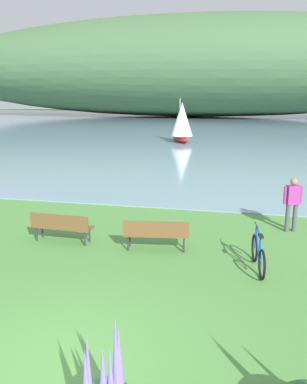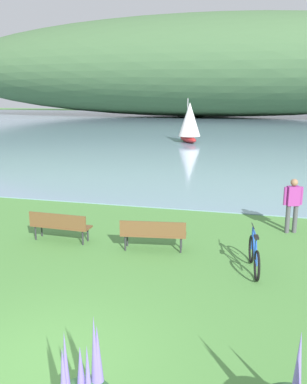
% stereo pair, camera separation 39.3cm
% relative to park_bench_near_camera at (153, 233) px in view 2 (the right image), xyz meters
% --- Properties ---
extents(ground_plane, '(200.00, 200.00, 0.00)m').
position_rel_park_bench_near_camera_xyz_m(ground_plane, '(-0.49, -5.22, -0.52)').
color(ground_plane, '#518E42').
extents(bay_water, '(180.00, 80.00, 0.04)m').
position_rel_park_bench_near_camera_xyz_m(bay_water, '(-0.49, 44.15, -0.50)').
color(bay_water, '#7A99B2').
rests_on(bay_water, ground).
extents(distant_hillside, '(103.56, 28.00, 17.48)m').
position_rel_park_bench_near_camera_xyz_m(distant_hillside, '(-8.25, 65.27, 8.26)').
color(distant_hillside, '#42663D').
rests_on(distant_hillside, bay_water).
extents(park_bench_near_camera, '(1.85, 0.72, 0.88)m').
position_rel_park_bench_near_camera_xyz_m(park_bench_near_camera, '(0.00, 0.00, 0.00)').
color(park_bench_near_camera, brown).
rests_on(park_bench_near_camera, ground).
extents(park_bench_further_along, '(1.82, 0.55, 0.88)m').
position_rel_park_bench_near_camera_xyz_m(park_bench_further_along, '(-2.81, 0.03, 0.00)').
color(park_bench_further_along, brown).
rests_on(park_bench_further_along, ground).
extents(bicycle_leaning_near_bench, '(0.30, 1.76, 1.01)m').
position_rel_park_bench_near_camera_xyz_m(bicycle_leaning_near_bench, '(2.71, -0.69, -0.12)').
color(bicycle_leaning_near_bench, black).
rests_on(bicycle_leaning_near_bench, ground).
extents(person_at_shoreline, '(0.58, 0.34, 1.71)m').
position_rel_park_bench_near_camera_xyz_m(person_at_shoreline, '(3.79, 2.49, 0.46)').
color(person_at_shoreline, '#4C4C51').
rests_on(person_at_shoreline, ground).
extents(sailboat_mid_bay, '(2.61, 3.22, 3.74)m').
position_rel_park_bench_near_camera_xyz_m(sailboat_mid_bay, '(-3.10, 24.99, 1.28)').
color(sailboat_mid_bay, '#B22323').
rests_on(sailboat_mid_bay, bay_water).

